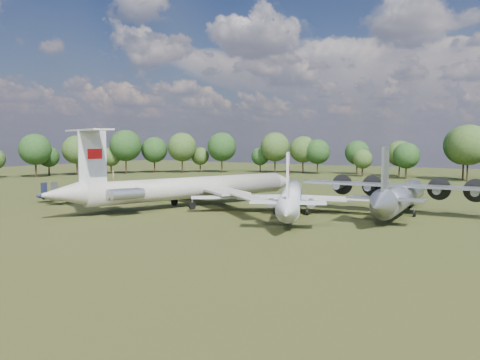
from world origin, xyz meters
The scene contains 7 objects.
ground centered at (0.00, 0.00, 0.00)m, with size 300.00×300.00×0.00m, color #1E3612.
il62_airliner centered at (1.03, 0.25, 2.56)m, with size 40.14×52.18×5.12m, color silver, non-canonical shape.
tu104_jet centered at (19.17, 1.73, 2.10)m, with size 31.57×42.09×4.21m, color #BDBDBD, non-canonical shape.
an12_transport centered at (33.86, 9.75, 2.30)m, with size 31.33×35.02×4.61m, color #95979C, non-canonical shape.
small_prop_west centered at (-25.46, -6.65, 0.94)m, with size 9.38×12.78×1.88m, color black, non-canonical shape.
small_prop_northwest centered at (-21.04, -7.28, 1.03)m, with size 10.30×14.04×2.06m, color #A6A9AF, non-canonical shape.
person_on_il62 centered at (-3.99, -13.17, 5.91)m, with size 0.58×0.38×1.59m, color #9C764F.
Camera 1 is at (50.92, -63.65, 11.26)m, focal length 35.00 mm.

